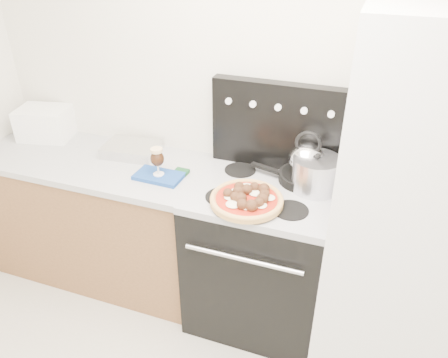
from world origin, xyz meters
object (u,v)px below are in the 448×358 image
at_px(oven_mitt, 159,176).
at_px(stock_pot, 315,175).
at_px(pizza, 247,198).
at_px(tea_kettle, 307,156).
at_px(fridge, 403,212).
at_px(skillet, 304,177).
at_px(pizza_pan, 246,204).
at_px(beer_glass, 158,161).
at_px(stove_body, 260,257).
at_px(toaster_oven, 45,123).
at_px(base_cabinet, 102,219).

xyz_separation_m(oven_mitt, stock_pot, (0.85, 0.15, 0.10)).
height_order(pizza, tea_kettle, tea_kettle).
bearing_deg(tea_kettle, pizza, -111.75).
relative_size(tea_kettle, stock_pot, 0.86).
bearing_deg(stock_pot, fridge, -14.62).
distance_m(fridge, skillet, 0.54).
bearing_deg(pizza_pan, tea_kettle, 54.61).
bearing_deg(fridge, stock_pot, 165.38).
relative_size(beer_glass, stock_pot, 0.69).
height_order(stove_body, pizza, pizza).
distance_m(pizza_pan, skillet, 0.40).
bearing_deg(pizza_pan, stock_pot, 41.67).
distance_m(fridge, toaster_oven, 2.26).
xyz_separation_m(base_cabinet, stove_body, (1.10, -0.02, 0.01)).
relative_size(oven_mitt, stock_pot, 1.11).
bearing_deg(toaster_oven, skillet, -13.65).
relative_size(pizza, skillet, 1.31).
bearing_deg(skillet, stove_body, -140.84).
distance_m(fridge, pizza, 0.76).
distance_m(beer_glass, skillet, 0.82).
relative_size(toaster_oven, beer_glass, 1.94).
height_order(fridge, pizza, fridge).
distance_m(pizza_pan, pizza, 0.03).
height_order(toaster_oven, pizza, toaster_oven).
relative_size(stove_body, stock_pot, 3.62).
bearing_deg(stock_pot, oven_mitt, -170.28).
height_order(pizza_pan, skillet, skillet).
bearing_deg(skillet, oven_mitt, -165.17).
xyz_separation_m(toaster_oven, skillet, (1.74, -0.03, -0.06)).
height_order(base_cabinet, oven_mitt, oven_mitt).
bearing_deg(tea_kettle, skillet, 0.00).
xyz_separation_m(beer_glass, pizza, (0.56, -0.12, -0.05)).
bearing_deg(base_cabinet, toaster_oven, 160.63).
bearing_deg(base_cabinet, pizza, -10.51).
height_order(skillet, tea_kettle, tea_kettle).
height_order(oven_mitt, pizza_pan, pizza_pan).
xyz_separation_m(fridge, toaster_oven, (-2.25, 0.21, 0.05)).
xyz_separation_m(fridge, tea_kettle, (-0.51, 0.18, 0.12)).
xyz_separation_m(base_cabinet, toaster_oven, (-0.45, 0.16, 0.57)).
bearing_deg(pizza, base_cabinet, 169.49).
relative_size(skillet, stock_pot, 1.16).
distance_m(base_cabinet, beer_glass, 0.77).
distance_m(pizza_pan, tea_kettle, 0.43).
height_order(pizza_pan, pizza, pizza).
xyz_separation_m(toaster_oven, oven_mitt, (0.95, -0.24, -0.09)).
height_order(stove_body, fridge, fridge).
bearing_deg(oven_mitt, fridge, 1.30).
distance_m(stove_body, fridge, 0.87).
height_order(toaster_oven, stock_pot, toaster_oven).
distance_m(base_cabinet, skillet, 1.40).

